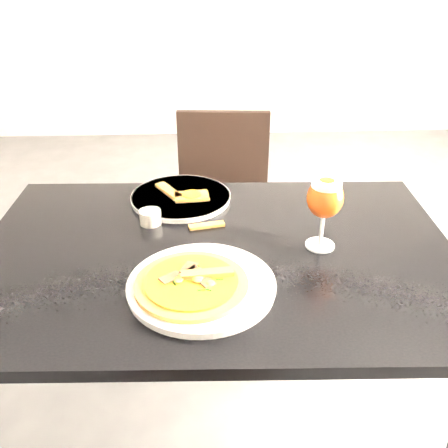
{
  "coord_description": "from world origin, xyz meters",
  "views": [
    {
      "loc": [
        -0.24,
        -1.06,
        1.42
      ],
      "look_at": [
        -0.19,
        -0.02,
        0.83
      ],
      "focal_mm": 40.0,
      "sensor_mm": 36.0,
      "label": 1
    }
  ],
  "objects_px": {
    "dining_table": "(217,279)",
    "pizza": "(192,283)",
    "beer_glass": "(325,198)",
    "chair_far": "(223,210)"
  },
  "relations": [
    {
      "from": "beer_glass",
      "to": "dining_table",
      "type": "bearing_deg",
      "value": -178.37
    },
    {
      "from": "beer_glass",
      "to": "chair_far",
      "type": "bearing_deg",
      "value": 106.13
    },
    {
      "from": "dining_table",
      "to": "chair_far",
      "type": "height_order",
      "value": "chair_far"
    },
    {
      "from": "dining_table",
      "to": "chair_far",
      "type": "distance_m",
      "value": 0.78
    },
    {
      "from": "dining_table",
      "to": "beer_glass",
      "type": "height_order",
      "value": "beer_glass"
    },
    {
      "from": "pizza",
      "to": "beer_glass",
      "type": "bearing_deg",
      "value": 29.05
    },
    {
      "from": "chair_far",
      "to": "beer_glass",
      "type": "height_order",
      "value": "beer_glass"
    },
    {
      "from": "beer_glass",
      "to": "pizza",
      "type": "bearing_deg",
      "value": -150.95
    },
    {
      "from": "chair_far",
      "to": "pizza",
      "type": "distance_m",
      "value": 0.98
    },
    {
      "from": "dining_table",
      "to": "pizza",
      "type": "relative_size",
      "value": 4.9
    }
  ]
}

